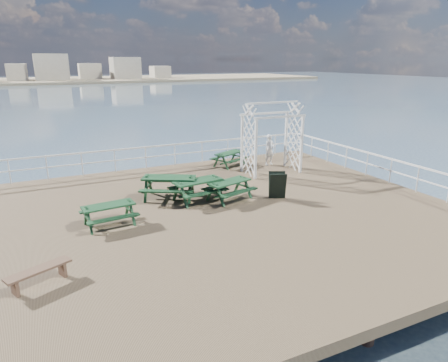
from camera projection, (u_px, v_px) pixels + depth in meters
ground at (199, 220)px, 13.63m from camera, size 18.00×14.00×0.30m
sea_backdrop at (86, 77)px, 134.78m from camera, size 300.00×300.00×9.20m
railing at (172, 173)px, 15.52m from camera, size 17.77×13.76×1.10m
picnic_table_a at (109, 210)px, 12.69m from camera, size 1.73×1.45×0.79m
picnic_table_b at (169, 183)px, 15.13m from camera, size 2.51×2.36×0.97m
picnic_table_c at (230, 156)px, 19.83m from camera, size 1.99×1.84×0.78m
picnic_table_d at (198, 186)px, 14.94m from camera, size 2.05×1.76×0.90m
picnic_table_e at (229, 186)px, 15.05m from camera, size 2.00×1.77×0.82m
flat_bench_near at (39, 273)px, 9.33m from camera, size 1.52×0.93×0.43m
trellis_arbor at (272, 142)px, 18.47m from camera, size 2.65×1.45×3.28m
sandwich_board at (277, 186)px, 15.17m from camera, size 0.77×0.68×1.04m
person at (270, 150)px, 19.96m from camera, size 0.60×0.44×1.53m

